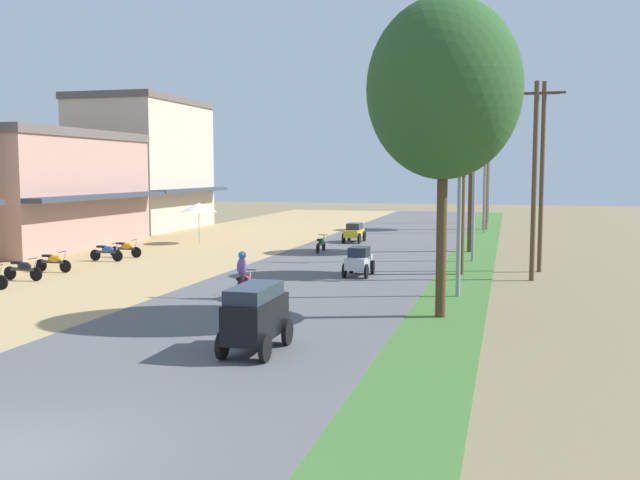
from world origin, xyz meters
TOP-DOWN VIEW (x-y plane):
  - ground_plane at (0.00, 0.00)m, footprint 180.00×180.00m
  - road_strip at (0.00, 0.00)m, footprint 9.00×140.00m
  - shophouse_mid at (-19.98, 27.24)m, footprint 10.13×13.03m
  - shophouse_far at (-19.98, 41.07)m, footprint 8.33×11.23m
  - parked_motorbike_third at (-11.66, 15.74)m, footprint 1.80×0.54m
  - parked_motorbike_fourth at (-11.97, 18.18)m, footprint 1.80×0.54m
  - parked_motorbike_fifth at (-11.79, 22.23)m, footprint 1.80×0.54m
  - parked_motorbike_sixth at (-11.68, 23.88)m, footprint 1.80×0.54m
  - vendor_umbrella at (-10.99, 31.45)m, footprint 2.20×2.20m
  - median_tree_nearest at (5.53, 12.77)m, footprint 4.65×4.65m
  - median_tree_second at (5.52, 22.13)m, footprint 3.03×3.03m
  - median_tree_third at (5.47, 31.17)m, footprint 3.59×3.59m
  - median_tree_fourth at (5.75, 46.82)m, footprint 3.24×3.24m
  - streetlamp_near at (5.80, 16.55)m, footprint 3.16×0.20m
  - streetlamp_mid at (5.80, 26.90)m, footprint 3.16×0.20m
  - streetlamp_far at (5.80, 43.63)m, footprint 3.16×0.20m
  - streetlamp_farthest at (5.80, 53.74)m, footprint 3.16×0.20m
  - utility_pole_near at (8.48, 21.46)m, footprint 1.80×0.20m
  - utility_pole_far at (8.88, 24.23)m, footprint 1.80×0.20m
  - car_van_black at (1.55, 7.17)m, footprint 1.19×2.41m
  - car_hatchback_silver at (1.37, 20.47)m, footprint 1.04×2.00m
  - car_sedan_yellow at (-1.85, 34.56)m, footprint 1.10×2.26m
  - motorbike_foreground_rider at (-1.47, 14.19)m, footprint 0.54×1.80m
  - motorbike_ahead_second at (-2.43, 28.55)m, footprint 0.54×1.80m

SIDE VIEW (x-z plane):
  - ground_plane at x=0.00m, z-range 0.00..0.00m
  - road_strip at x=0.00m, z-range 0.00..0.08m
  - parked_motorbike_third at x=-11.66m, z-range 0.08..1.02m
  - parked_motorbike_fourth at x=-11.97m, z-range 0.08..1.02m
  - parked_motorbike_fifth at x=-11.79m, z-range 0.08..1.02m
  - parked_motorbike_sixth at x=-11.68m, z-range 0.08..1.02m
  - motorbike_ahead_second at x=-2.43m, z-range 0.10..1.04m
  - car_sedan_yellow at x=-1.85m, z-range 0.15..1.34m
  - car_hatchback_silver at x=1.37m, z-range 0.13..1.36m
  - motorbike_foreground_rider at x=-1.47m, z-range 0.03..1.69m
  - car_van_black at x=1.55m, z-range 0.19..1.86m
  - vendor_umbrella at x=-10.99m, z-range 1.05..3.57m
  - shophouse_mid at x=-19.98m, z-range 0.01..6.91m
  - utility_pole_near at x=8.48m, z-range 0.19..8.35m
  - streetlamp_far at x=5.80m, z-range 0.65..8.09m
  - utility_pole_far at x=8.88m, z-range 0.19..8.65m
  - streetlamp_farthest at x=5.80m, z-range 0.66..8.62m
  - streetlamp_near at x=5.80m, z-range 0.66..9.00m
  - streetlamp_mid at x=5.80m, z-range 0.66..9.12m
  - shophouse_far at x=-19.98m, z-range 0.00..10.10m
  - median_tree_second at x=5.52m, z-range 2.28..10.40m
  - median_tree_nearest at x=5.53m, z-range 2.15..11.79m
  - median_tree_third at x=5.47m, z-range 2.81..12.03m
  - median_tree_fourth at x=5.75m, z-range 3.04..12.46m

